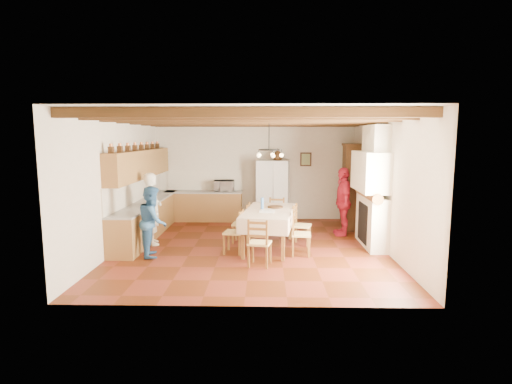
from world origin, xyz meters
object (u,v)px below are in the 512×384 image
chair_left_near (234,231)px  person_woman_red (343,201)px  chair_right_near (301,233)px  chair_end_near (260,242)px  chair_right_far (302,225)px  refrigerator (273,191)px  chair_left_far (241,223)px  dining_table (269,214)px  person_man (153,209)px  person_woman_blue (153,221)px  chair_end_far (276,217)px  microwave (224,186)px  hutch (352,186)px

chair_left_near → person_woman_red: size_ratio=0.55×
chair_right_near → chair_end_near: same height
chair_right_near → chair_right_far: 0.84m
refrigerator → person_woman_red: size_ratio=1.05×
chair_left_near → chair_left_far: (0.11, 0.86, 0.00)m
chair_right_far → chair_end_near: bearing=162.7°
refrigerator → dining_table: (-0.15, -2.89, -0.12)m
chair_left_far → chair_end_near: same height
refrigerator → person_man: size_ratio=1.08×
dining_table → person_woman_red: person_woman_red is taller
chair_left_far → chair_right_far: (1.44, -0.16, 0.00)m
person_woman_blue → chair_end_near: bearing=-117.9°
person_woman_blue → person_woman_red: bearing=-79.1°
refrigerator → person_woman_red: bearing=-35.6°
refrigerator → chair_left_far: size_ratio=1.92×
chair_left_far → chair_end_far: 1.16m
dining_table → chair_end_near: 1.31m
chair_end_far → person_woman_blue: 3.29m
dining_table → person_woman_red: 2.32m
chair_right_far → microwave: bearing=52.4°
person_man → person_woman_red: person_woman_red is taller
person_woman_blue → person_woman_red: 4.81m
chair_right_near → chair_end_near: (-0.89, -0.73, 0.00)m
chair_right_far → person_woman_blue: (-3.26, -0.95, 0.27)m
chair_right_near → chair_right_far: bearing=-1.7°
dining_table → chair_right_far: size_ratio=2.26×
chair_left_far → microwave: bearing=-158.4°
chair_end_near → microwave: bearing=-63.3°
person_man → chair_end_near: bearing=-144.0°
chair_left_near → chair_right_near: 1.47m
hutch → chair_end_near: size_ratio=2.44×
chair_left_far → chair_left_near: bearing=-0.5°
chair_end_far → person_man: person_man is taller
chair_right_near → person_man: 3.54m
chair_left_near → chair_left_far: bearing=-177.2°
chair_left_far → chair_end_near: size_ratio=1.00×
refrigerator → chair_end_near: refrigerator is taller
chair_left_near → microwave: 3.50m
person_man → person_woman_red: bearing=-100.5°
chair_left_near → person_woman_red: bearing=132.4°
chair_right_far → chair_left_far: bearing=98.2°
chair_left_near → chair_right_far: bearing=124.6°
person_man → person_woman_red: (4.66, 1.01, 0.03)m
dining_table → chair_end_far: 1.31m
chair_left_near → chair_right_far: same height
dining_table → chair_right_far: 0.91m
chair_left_near → refrigerator: bearing=174.7°
hutch → microwave: 3.75m
chair_end_near → person_woman_blue: 2.38m
refrigerator → microwave: bearing=-178.4°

